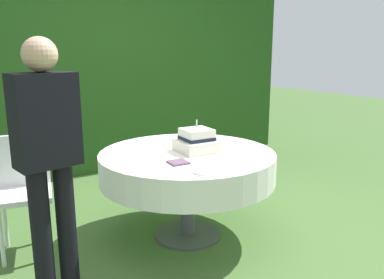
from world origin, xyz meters
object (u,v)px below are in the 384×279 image
(wedding_cake, at_px, (197,141))
(serving_plate_far, at_px, (197,137))
(serving_plate_left, at_px, (237,142))
(serving_plate_right, at_px, (203,172))
(garden_chair, at_px, (23,182))
(standing_person, at_px, (48,153))
(serving_plate_near, at_px, (185,141))
(napkin_stack, at_px, (178,162))
(cake_table, at_px, (187,166))

(wedding_cake, relative_size, serving_plate_far, 2.96)
(wedding_cake, distance_m, serving_plate_far, 0.49)
(serving_plate_left, bearing_deg, serving_plate_right, -142.77)
(garden_chair, bearing_deg, serving_plate_left, -14.20)
(serving_plate_far, relative_size, serving_plate_left, 0.86)
(standing_person, bearing_deg, garden_chair, 94.00)
(serving_plate_near, height_order, serving_plate_far, same)
(wedding_cake, bearing_deg, serving_plate_left, 6.85)
(serving_plate_near, xyz_separation_m, serving_plate_far, (0.18, 0.08, 0.00))
(wedding_cake, relative_size, napkin_stack, 2.38)
(serving_plate_right, relative_size, standing_person, 0.08)
(cake_table, distance_m, napkin_stack, 0.35)
(standing_person, bearing_deg, cake_table, 12.64)
(serving_plate_near, bearing_deg, serving_plate_right, -113.56)
(cake_table, distance_m, serving_plate_left, 0.56)
(serving_plate_near, relative_size, serving_plate_right, 1.10)
(cake_table, bearing_deg, wedding_cake, -8.46)
(serving_plate_near, distance_m, garden_chair, 1.36)
(napkin_stack, bearing_deg, garden_chair, 142.97)
(wedding_cake, distance_m, serving_plate_left, 0.47)
(serving_plate_near, distance_m, serving_plate_left, 0.46)
(wedding_cake, height_order, standing_person, standing_person)
(serving_plate_right, bearing_deg, wedding_cake, 61.03)
(cake_table, xyz_separation_m, serving_plate_left, (0.54, 0.04, 0.12))
(serving_plate_near, xyz_separation_m, serving_plate_left, (0.38, -0.27, 0.00))
(serving_plate_far, bearing_deg, serving_plate_left, -59.87)
(cake_table, relative_size, serving_plate_right, 11.04)
(serving_plate_left, bearing_deg, cake_table, -175.49)
(wedding_cake, height_order, serving_plate_right, wedding_cake)
(napkin_stack, relative_size, garden_chair, 0.15)
(wedding_cake, height_order, napkin_stack, wedding_cake)
(serving_plate_right, bearing_deg, cake_table, 69.17)
(garden_chair, bearing_deg, serving_plate_near, -7.20)
(cake_table, height_order, serving_plate_right, serving_plate_right)
(cake_table, distance_m, serving_plate_far, 0.53)
(serving_plate_near, relative_size, napkin_stack, 1.06)
(serving_plate_far, height_order, garden_chair, garden_chair)
(serving_plate_near, distance_m, napkin_stack, 0.67)
(serving_plate_far, relative_size, garden_chair, 0.12)
(napkin_stack, distance_m, standing_person, 0.92)
(serving_plate_right, height_order, napkin_stack, napkin_stack)
(serving_plate_right, bearing_deg, serving_plate_far, 59.39)
(cake_table, xyz_separation_m, serving_plate_near, (0.16, 0.31, 0.12))
(wedding_cake, height_order, serving_plate_left, wedding_cake)
(cake_table, height_order, serving_plate_far, serving_plate_far)
(standing_person, bearing_deg, serving_plate_left, 10.02)
(napkin_stack, height_order, garden_chair, garden_chair)
(wedding_cake, distance_m, standing_person, 1.23)
(serving_plate_left, distance_m, garden_chair, 1.78)
(napkin_stack, bearing_deg, cake_table, 46.98)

